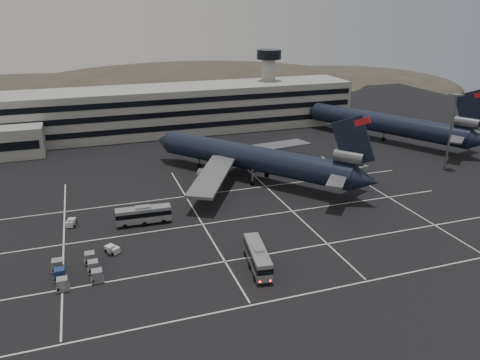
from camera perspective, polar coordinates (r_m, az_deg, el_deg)
name	(u,v)px	position (r m, az deg, el deg)	size (l,w,h in m)	color
ground	(241,229)	(84.23, 0.07, -5.97)	(260.00, 260.00, 0.00)	black
lane_markings	(244,226)	(85.12, 0.52, -5.67)	(90.00, 55.62, 0.01)	silver
terminal	(157,111)	(147.27, -10.11, 8.24)	(125.00, 26.00, 24.00)	gray
hills	(168,106)	(249.97, -8.75, 8.89)	(352.00, 180.00, 44.00)	#38332B
lightpole_right	(452,121)	(122.04, 24.45, 6.52)	(2.40, 2.40, 18.28)	slate
trijet_main	(254,158)	(105.49, 1.75, 2.69)	(40.79, 48.43, 18.08)	black
trijet_far	(388,123)	(142.91, 17.61, 6.60)	(33.42, 53.48, 18.08)	black
bus_near	(257,256)	(71.72, 2.14, -9.24)	(3.92, 10.65, 3.67)	gray
bus_far	(143,214)	(87.06, -11.69, -4.11)	(10.03, 2.89, 3.51)	gray
tug_a	(71,222)	(90.37, -19.92, -4.88)	(2.04, 2.71, 1.56)	silver
tug_b	(113,249)	(78.98, -15.26, -8.13)	(2.54, 2.81, 1.55)	silver
uld_cluster	(77,270)	(74.38, -19.26, -10.35)	(7.64, 8.69, 1.77)	#2D2D30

